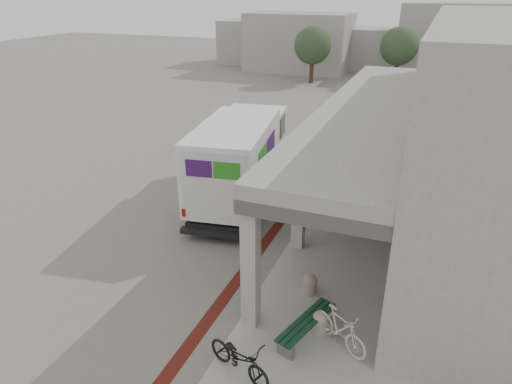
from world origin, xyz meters
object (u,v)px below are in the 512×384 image
at_px(bench, 306,325).
at_px(utility_cabinet, 388,202).
at_px(bicycle_black, 239,358).
at_px(bicycle_cream, 340,328).
at_px(fedex_truck, 241,156).

xyz_separation_m(bench, utility_cabinet, (0.99, 7.41, 0.15)).
bearing_deg(bicycle_black, bench, -11.29).
bearing_deg(bicycle_cream, bench, 122.44).
relative_size(bench, bicycle_black, 1.19).
distance_m(fedex_truck, bicycle_black, 9.42).
relative_size(utility_cabinet, bicycle_cream, 0.59).
height_order(utility_cabinet, bicycle_cream, bicycle_cream).
xyz_separation_m(fedex_truck, bicycle_cream, (5.46, -6.97, -1.14)).
bearing_deg(bench, bicycle_black, -104.25).
bearing_deg(fedex_truck, bench, -65.34).
distance_m(utility_cabinet, bicycle_black, 9.27).
distance_m(bicycle_black, bicycle_cream, 2.44).
distance_m(bench, utility_cabinet, 7.48).
bearing_deg(bench, fedex_truck, 141.41).
bearing_deg(bicycle_cream, utility_cabinet, 30.90).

